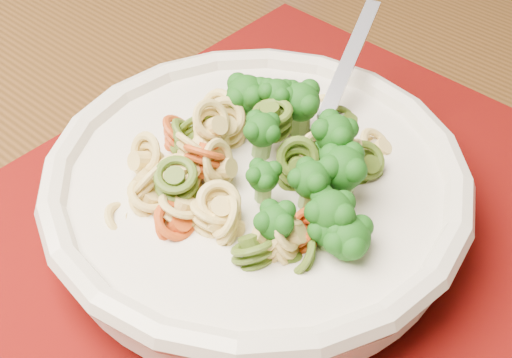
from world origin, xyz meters
TOP-DOWN VIEW (x-y plane):
  - dining_table at (0.53, -0.42)m, footprint 1.58×1.25m
  - placemat at (0.58, -0.46)m, footprint 0.57×0.50m
  - pasta_bowl at (0.58, -0.44)m, footprint 0.29×0.29m
  - pasta_broccoli_heap at (0.58, -0.44)m, footprint 0.24×0.24m
  - fork at (0.63, -0.44)m, footprint 0.16×0.12m

SIDE VIEW (x-z plane):
  - dining_table at x=0.53m, z-range 0.28..1.07m
  - placemat at x=0.58m, z-range 0.79..0.79m
  - pasta_bowl at x=0.58m, z-range 0.80..0.85m
  - fork at x=0.63m, z-range 0.80..0.87m
  - pasta_broccoli_heap at x=0.58m, z-range 0.81..0.87m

